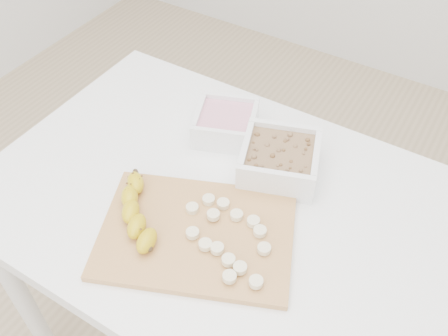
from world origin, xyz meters
The scene contains 6 objects.
table centered at (0.00, 0.00, 0.65)m, with size 1.00×0.70×0.75m.
bowl_yogurt centered at (-0.09, 0.18, 0.78)m, with size 0.18×0.18×0.07m.
bowl_granola centered at (0.08, 0.13, 0.79)m, with size 0.21×0.21×0.08m.
cutting_board centered at (0.02, -0.11, 0.76)m, with size 0.38×0.27×0.01m, color tan.
banana centered at (-0.10, -0.14, 0.78)m, with size 0.05×0.20×0.03m, color #BFA10E, non-canonical shape.
banana_slices centered at (0.08, -0.09, 0.77)m, with size 0.22×0.17×0.02m.
Camera 1 is at (0.37, -0.58, 1.56)m, focal length 40.00 mm.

